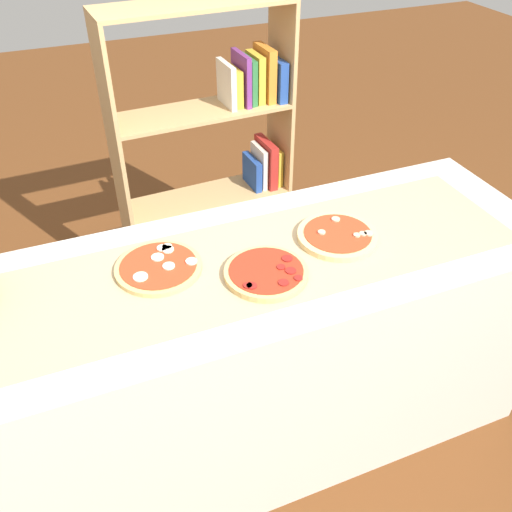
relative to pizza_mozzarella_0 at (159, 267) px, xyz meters
The scene contains 7 objects.
ground_plane 0.99m from the pizza_mozzarella_0, 13.56° to the right, with size 12.00×12.00×0.00m, color brown.
counter 0.58m from the pizza_mozzarella_0, 13.56° to the right, with size 2.15×0.73×0.93m, color beige.
parchment_paper 0.32m from the pizza_mozzarella_0, 13.56° to the right, with size 1.84×0.50×0.00m, color tan.
pizza_mozzarella_0 is the anchor object (origin of this frame).
pizza_pepperoni_1 0.35m from the pizza_mozzarella_0, 27.43° to the right, with size 0.27×0.27×0.03m.
pizza_mushroom_2 0.63m from the pizza_mozzarella_0, ahead, with size 0.28×0.28×0.03m.
bookshelf 1.24m from the pizza_mozzarella_0, 60.56° to the left, with size 0.91×0.33×1.49m.
Camera 1 is at (-0.55, -1.35, 2.07)m, focal length 38.72 mm.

